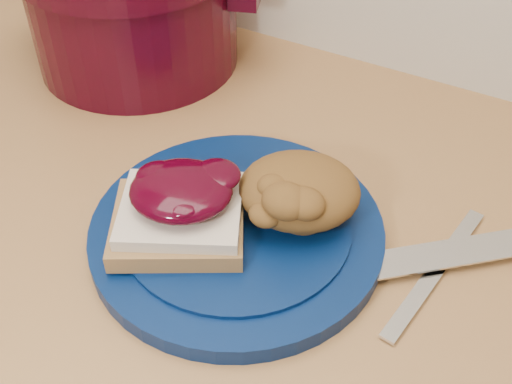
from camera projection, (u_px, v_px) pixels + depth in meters
The scene contains 6 objects.
plate at pixel (237, 232), 0.61m from camera, with size 0.28×0.28×0.02m, color #041844.
sandwich at pixel (180, 208), 0.58m from camera, with size 0.15×0.15×0.06m.
stuffing_mound at pixel (299, 191), 0.60m from camera, with size 0.11×0.10×0.06m, color brown.
chef_knife at pixel (352, 270), 0.58m from camera, with size 0.24×0.21×0.02m.
butter_knife at pixel (436, 271), 0.59m from camera, with size 0.19×0.01×0.00m, color silver.
dutch_oven at pixel (133, 3), 0.81m from camera, with size 0.35×0.35×0.18m.
Camera 1 is at (0.28, 1.07, 1.35)m, focal length 45.00 mm.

